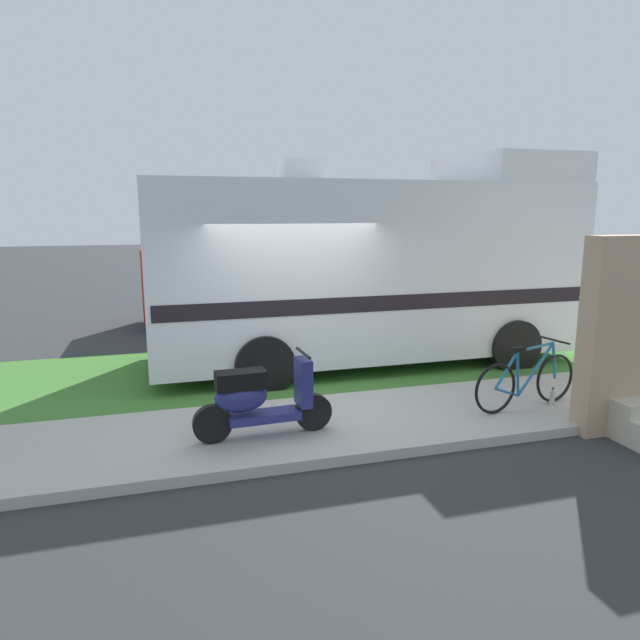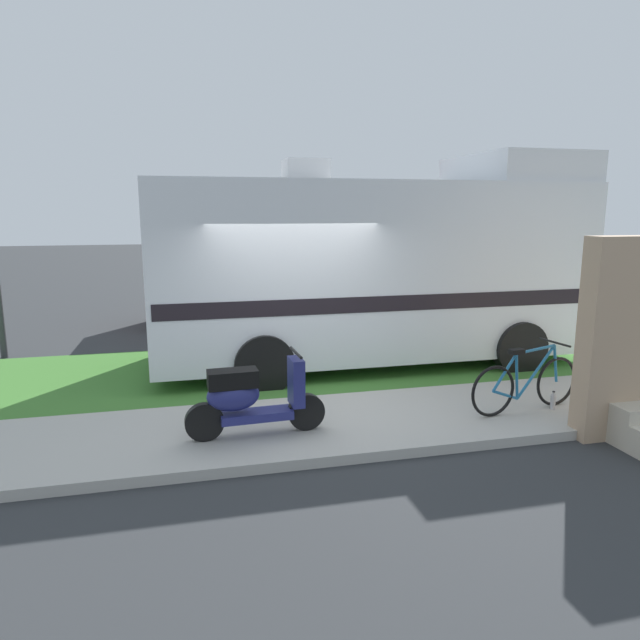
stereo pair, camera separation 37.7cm
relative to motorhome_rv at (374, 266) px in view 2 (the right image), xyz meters
The scene contains 8 objects.
ground_plane 2.89m from the motorhome_rv, 135.29° to the right, with size 80.00×80.00×0.00m, color #2D3033.
sidewalk 3.68m from the motorhome_rv, 120.21° to the right, with size 24.00×2.00×0.12m.
grass_strip 2.37m from the motorhome_rv, behind, with size 24.00×3.40×0.08m.
motorhome_rv is the anchor object (origin of this frame).
scooter 4.12m from the motorhome_rv, 129.46° to the right, with size 1.63×0.50×0.97m.
bicycle 3.47m from the motorhome_rv, 71.49° to the right, with size 1.70×0.52×0.89m.
pickup_truck_near 4.78m from the motorhome_rv, 112.41° to the left, with size 5.26×2.16×1.85m.
bottle_green 3.74m from the motorhome_rv, 65.25° to the right, with size 0.07×0.07×0.24m.
Camera 2 is at (-1.55, -7.61, 2.68)m, focal length 31.76 mm.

